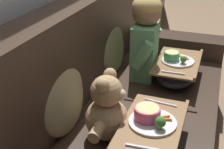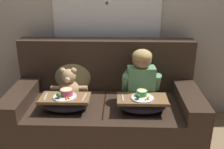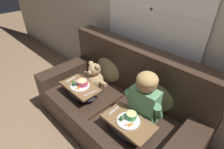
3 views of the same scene
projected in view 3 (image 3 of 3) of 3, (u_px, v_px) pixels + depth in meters
ground_plane at (114, 127)px, 2.23m from camera, size 14.00×14.00×0.00m
wall_back_with_window at (154, 14)px, 1.86m from camera, size 8.00×0.08×2.60m
couch at (119, 104)px, 2.09m from camera, size 1.93×0.96×0.99m
throw_pillow_behind_child at (158, 92)px, 1.84m from camera, size 0.42×0.20×0.44m
throw_pillow_behind_teddy at (109, 67)px, 2.28m from camera, size 0.43×0.21×0.45m
child_figure at (145, 96)px, 1.63m from camera, size 0.40×0.20×0.55m
teddy_bear at (95, 77)px, 2.15m from camera, size 0.38×0.26×0.35m
lap_tray_child at (128, 126)px, 1.62m from camera, size 0.48×0.28×0.20m
lap_tray_teddy at (81, 90)px, 2.06m from camera, size 0.48×0.28×0.21m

